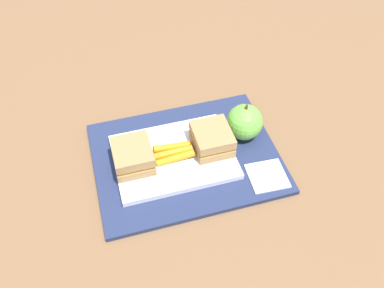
# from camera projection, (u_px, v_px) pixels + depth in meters

# --- Properties ---
(ground_plane) EXTENTS (2.40, 2.40, 0.00)m
(ground_plane) POSITION_uv_depth(u_px,v_px,m) (186.00, 159.00, 0.83)
(ground_plane) COLOR brown
(lunchbag_mat) EXTENTS (0.36, 0.28, 0.01)m
(lunchbag_mat) POSITION_uv_depth(u_px,v_px,m) (186.00, 158.00, 0.83)
(lunchbag_mat) COLOR navy
(lunchbag_mat) RESTS_ON ground_plane
(food_tray) EXTENTS (0.23, 0.17, 0.01)m
(food_tray) POSITION_uv_depth(u_px,v_px,m) (174.00, 157.00, 0.81)
(food_tray) COLOR white
(food_tray) RESTS_ON lunchbag_mat
(sandwich_half_left) EXTENTS (0.07, 0.08, 0.04)m
(sandwich_half_left) POSITION_uv_depth(u_px,v_px,m) (133.00, 156.00, 0.78)
(sandwich_half_left) COLOR #9E7A4C
(sandwich_half_left) RESTS_ON food_tray
(sandwich_half_right) EXTENTS (0.07, 0.08, 0.04)m
(sandwich_half_right) POSITION_uv_depth(u_px,v_px,m) (212.00, 139.00, 0.81)
(sandwich_half_right) COLOR #9E7A4C
(sandwich_half_right) RESTS_ON food_tray
(carrot_sticks_bundle) EXTENTS (0.08, 0.04, 0.02)m
(carrot_sticks_bundle) POSITION_uv_depth(u_px,v_px,m) (174.00, 152.00, 0.80)
(carrot_sticks_bundle) COLOR orange
(carrot_sticks_bundle) RESTS_ON food_tray
(apple) EXTENTS (0.07, 0.07, 0.08)m
(apple) POSITION_uv_depth(u_px,v_px,m) (245.00, 122.00, 0.83)
(apple) COLOR #66B742
(apple) RESTS_ON lunchbag_mat
(paper_napkin) EXTENTS (0.07, 0.07, 0.00)m
(paper_napkin) POSITION_uv_depth(u_px,v_px,m) (267.00, 176.00, 0.79)
(paper_napkin) COLOR white
(paper_napkin) RESTS_ON lunchbag_mat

